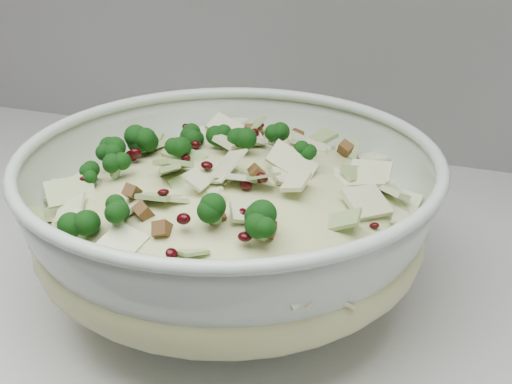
# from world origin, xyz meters

# --- Properties ---
(mixing_bowl) EXTENTS (0.44, 0.44, 0.14)m
(mixing_bowl) POSITION_xyz_m (-0.21, 1.60, 0.97)
(mixing_bowl) COLOR #B4C6B4
(mixing_bowl) RESTS_ON counter
(salad) EXTENTS (0.42, 0.42, 0.14)m
(salad) POSITION_xyz_m (-0.21, 1.60, 1.00)
(salad) COLOR beige
(salad) RESTS_ON mixing_bowl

